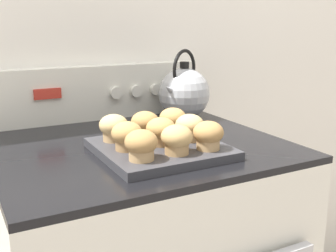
{
  "coord_description": "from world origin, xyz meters",
  "views": [
    {
      "loc": [
        -0.45,
        -0.66,
        1.22
      ],
      "look_at": [
        0.05,
        0.27,
        0.96
      ],
      "focal_mm": 45.0,
      "sensor_mm": 36.0,
      "label": 1
    }
  ],
  "objects_px": {
    "muffin_r1_c1": "(161,131)",
    "muffin_r1_c2": "(190,127)",
    "muffin_r0_c0": "(141,145)",
    "muffin_r1_c0": "(127,136)",
    "muffin_r0_c2": "(208,135)",
    "muffin_r2_c1": "(145,124)",
    "tea_kettle": "(184,93)",
    "muffin_r0_c1": "(177,139)",
    "muffin_r2_c0": "(114,127)",
    "muffin_r2_c2": "(173,120)",
    "muffin_pan": "(160,149)"
  },
  "relations": [
    {
      "from": "muffin_r0_c0",
      "to": "muffin_r1_c0",
      "type": "xyz_separation_m",
      "value": [
        0.0,
        0.09,
        0.0
      ]
    },
    {
      "from": "tea_kettle",
      "to": "muffin_r2_c1",
      "type": "bearing_deg",
      "value": -138.6
    },
    {
      "from": "muffin_r2_c0",
      "to": "tea_kettle",
      "type": "relative_size",
      "value": 0.32
    },
    {
      "from": "muffin_pan",
      "to": "muffin_r2_c2",
      "type": "height_order",
      "value": "muffin_r2_c2"
    },
    {
      "from": "muffin_pan",
      "to": "tea_kettle",
      "type": "distance_m",
      "value": 0.4
    },
    {
      "from": "muffin_r1_c1",
      "to": "muffin_r2_c2",
      "type": "relative_size",
      "value": 1.0
    },
    {
      "from": "muffin_r2_c0",
      "to": "muffin_r2_c2",
      "type": "bearing_deg",
      "value": 0.21
    },
    {
      "from": "muffin_r0_c1",
      "to": "muffin_r1_c0",
      "type": "distance_m",
      "value": 0.12
    },
    {
      "from": "muffin_r1_c0",
      "to": "muffin_r2_c1",
      "type": "bearing_deg",
      "value": 44.15
    },
    {
      "from": "muffin_pan",
      "to": "muffin_r0_c0",
      "type": "xyz_separation_m",
      "value": [
        -0.09,
        -0.09,
        0.05
      ]
    },
    {
      "from": "muffin_r1_c2",
      "to": "muffin_r1_c1",
      "type": "bearing_deg",
      "value": 179.57
    },
    {
      "from": "muffin_r0_c1",
      "to": "muffin_r2_c2",
      "type": "distance_m",
      "value": 0.19
    },
    {
      "from": "muffin_r2_c0",
      "to": "muffin_r1_c1",
      "type": "bearing_deg",
      "value": -44.77
    },
    {
      "from": "muffin_r1_c0",
      "to": "muffin_r2_c2",
      "type": "xyz_separation_m",
      "value": [
        0.18,
        0.09,
        0.0
      ]
    },
    {
      "from": "muffin_r0_c0",
      "to": "muffin_r2_c0",
      "type": "height_order",
      "value": "same"
    },
    {
      "from": "muffin_pan",
      "to": "muffin_r0_c0",
      "type": "bearing_deg",
      "value": -136.1
    },
    {
      "from": "muffin_r1_c0",
      "to": "tea_kettle",
      "type": "bearing_deg",
      "value": 42.15
    },
    {
      "from": "muffin_pan",
      "to": "muffin_r2_c1",
      "type": "height_order",
      "value": "muffin_r2_c1"
    },
    {
      "from": "muffin_r2_c0",
      "to": "muffin_r2_c2",
      "type": "relative_size",
      "value": 1.0
    },
    {
      "from": "muffin_r1_c1",
      "to": "muffin_r1_c2",
      "type": "xyz_separation_m",
      "value": [
        0.08,
        -0.0,
        0.0
      ]
    },
    {
      "from": "muffin_r0_c2",
      "to": "muffin_r1_c2",
      "type": "height_order",
      "value": "same"
    },
    {
      "from": "muffin_pan",
      "to": "muffin_r2_c0",
      "type": "bearing_deg",
      "value": 134.91
    },
    {
      "from": "muffin_r1_c2",
      "to": "muffin_r0_c0",
      "type": "bearing_deg",
      "value": -154.33
    },
    {
      "from": "muffin_r1_c2",
      "to": "tea_kettle",
      "type": "distance_m",
      "value": 0.34
    },
    {
      "from": "muffin_r0_c1",
      "to": "muffin_r2_c1",
      "type": "relative_size",
      "value": 1.0
    },
    {
      "from": "muffin_r0_c2",
      "to": "muffin_r2_c2",
      "type": "distance_m",
      "value": 0.18
    },
    {
      "from": "muffin_r0_c2",
      "to": "muffin_r2_c2",
      "type": "bearing_deg",
      "value": 89.9
    },
    {
      "from": "muffin_r1_c0",
      "to": "muffin_r2_c0",
      "type": "bearing_deg",
      "value": 89.66
    },
    {
      "from": "muffin_r2_c1",
      "to": "tea_kettle",
      "type": "relative_size",
      "value": 0.32
    },
    {
      "from": "muffin_r1_c0",
      "to": "muffin_r2_c0",
      "type": "xyz_separation_m",
      "value": [
        0.0,
        0.09,
        0.0
      ]
    },
    {
      "from": "muffin_r1_c2",
      "to": "tea_kettle",
      "type": "height_order",
      "value": "tea_kettle"
    },
    {
      "from": "muffin_r1_c0",
      "to": "muffin_pan",
      "type": "bearing_deg",
      "value": 0.49
    },
    {
      "from": "muffin_pan",
      "to": "muffin_r0_c0",
      "type": "relative_size",
      "value": 4.04
    },
    {
      "from": "muffin_r0_c2",
      "to": "muffin_r2_c1",
      "type": "bearing_deg",
      "value": 116.56
    },
    {
      "from": "muffin_pan",
      "to": "muffin_r0_c2",
      "type": "xyz_separation_m",
      "value": [
        0.09,
        -0.09,
        0.05
      ]
    },
    {
      "from": "muffin_r2_c1",
      "to": "muffin_r2_c0",
      "type": "bearing_deg",
      "value": 177.49
    },
    {
      "from": "muffin_r0_c0",
      "to": "muffin_r2_c2",
      "type": "xyz_separation_m",
      "value": [
        0.18,
        0.18,
        0.0
      ]
    },
    {
      "from": "muffin_r0_c1",
      "to": "muffin_r2_c2",
      "type": "xyz_separation_m",
      "value": [
        0.09,
        0.17,
        0.0
      ]
    },
    {
      "from": "muffin_r0_c0",
      "to": "muffin_r0_c2",
      "type": "bearing_deg",
      "value": -0.65
    },
    {
      "from": "muffin_pan",
      "to": "muffin_r2_c2",
      "type": "distance_m",
      "value": 0.13
    },
    {
      "from": "muffin_r0_c1",
      "to": "muffin_r2_c0",
      "type": "height_order",
      "value": "same"
    },
    {
      "from": "muffin_r0_c2",
      "to": "muffin_r2_c0",
      "type": "bearing_deg",
      "value": 134.49
    },
    {
      "from": "muffin_r2_c0",
      "to": "muffin_r2_c1",
      "type": "height_order",
      "value": "same"
    },
    {
      "from": "muffin_r1_c0",
      "to": "muffin_r0_c1",
      "type": "bearing_deg",
      "value": -43.09
    },
    {
      "from": "muffin_r1_c1",
      "to": "muffin_r1_c2",
      "type": "distance_m",
      "value": 0.08
    },
    {
      "from": "muffin_r0_c2",
      "to": "muffin_r1_c2",
      "type": "relative_size",
      "value": 1.0
    },
    {
      "from": "muffin_r0_c0",
      "to": "muffin_r1_c1",
      "type": "xyz_separation_m",
      "value": [
        0.09,
        0.09,
        0.0
      ]
    },
    {
      "from": "muffin_r0_c0",
      "to": "muffin_pan",
      "type": "bearing_deg",
      "value": 43.9
    },
    {
      "from": "muffin_r2_c2",
      "to": "muffin_r1_c0",
      "type": "bearing_deg",
      "value": -152.81
    },
    {
      "from": "muffin_r0_c1",
      "to": "muffin_r1_c2",
      "type": "bearing_deg",
      "value": 44.41
    }
  ]
}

